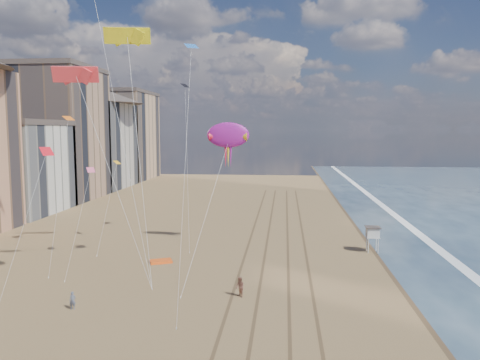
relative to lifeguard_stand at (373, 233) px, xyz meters
name	(u,v)px	position (x,y,z in m)	size (l,w,h in m)	color
wet_sand	(394,238)	(4.52, 8.29, -2.47)	(260.00, 260.00, 0.00)	#42301E
foam	(425,238)	(8.72, 8.29, -2.47)	(260.00, 260.00, 0.00)	white
tracks	(276,253)	(-11.93, -1.71, -2.47)	(7.68, 120.00, 0.01)	brown
buildings	(45,138)	(-60.21, 33.88, 11.08)	(34.72, 131.35, 29.00)	#C6B284
lifeguard_stand	(373,233)	(0.00, 0.00, 0.00)	(1.78, 1.78, 3.21)	silver
grounded_kite	(161,261)	(-25.06, -7.06, -2.33)	(2.45, 1.56, 0.28)	#FF5815
show_kite	(228,135)	(-18.17, 0.71, 12.01)	(4.92, 9.98, 23.22)	#96178A
kite_flyer_a	(73,301)	(-28.80, -21.56, -1.71)	(0.56, 0.37, 1.53)	slate
kite_flyer_b	(240,287)	(-14.92, -17.26, -1.54)	(0.91, 0.71, 1.86)	brown
small_kites	(119,114)	(-29.37, -7.38, 14.44)	(18.29, 21.37, 13.17)	blue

